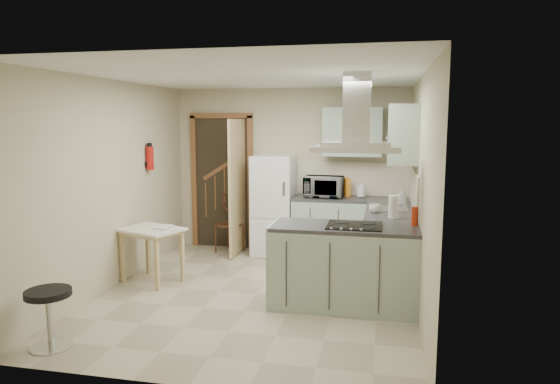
% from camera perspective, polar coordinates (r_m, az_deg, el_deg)
% --- Properties ---
extents(floor, '(4.20, 4.20, 0.00)m').
position_cam_1_polar(floor, '(5.96, -2.65, -11.57)').
color(floor, tan).
rests_on(floor, ground).
extents(ceiling, '(4.20, 4.20, 0.00)m').
position_cam_1_polar(ceiling, '(5.63, -2.83, 13.13)').
color(ceiling, silver).
rests_on(ceiling, back_wall).
extents(back_wall, '(3.60, 0.00, 3.60)m').
position_cam_1_polar(back_wall, '(7.70, 1.21, 2.47)').
color(back_wall, '#BDB392').
rests_on(back_wall, floor).
extents(left_wall, '(0.00, 4.20, 4.20)m').
position_cam_1_polar(left_wall, '(6.35, -18.65, 0.85)').
color(left_wall, '#BDB392').
rests_on(left_wall, floor).
extents(right_wall, '(0.00, 4.20, 4.20)m').
position_cam_1_polar(right_wall, '(5.49, 15.75, -0.10)').
color(right_wall, '#BDB392').
rests_on(right_wall, floor).
extents(doorway, '(1.10, 0.12, 2.10)m').
position_cam_1_polar(doorway, '(7.97, -6.64, 1.16)').
color(doorway, brown).
rests_on(doorway, floor).
extents(fridge, '(0.60, 0.60, 1.50)m').
position_cam_1_polar(fridge, '(7.51, -0.73, -1.52)').
color(fridge, white).
rests_on(fridge, floor).
extents(counter_back, '(1.08, 0.60, 0.90)m').
position_cam_1_polar(counter_back, '(7.43, 5.78, -4.02)').
color(counter_back, '#9EB2A0').
rests_on(counter_back, floor).
extents(counter_right, '(0.60, 1.95, 0.90)m').
position_cam_1_polar(counter_right, '(6.74, 12.31, -5.44)').
color(counter_right, '#9EB2A0').
rests_on(counter_right, floor).
extents(splashback, '(1.68, 0.02, 0.50)m').
position_cam_1_polar(splashback, '(7.58, 8.34, 1.54)').
color(splashback, beige).
rests_on(splashback, counter_back).
extents(wall_cabinet_back, '(0.85, 0.35, 0.70)m').
position_cam_1_polar(wall_cabinet_back, '(7.37, 8.29, 6.81)').
color(wall_cabinet_back, '#9EB2A0').
rests_on(wall_cabinet_back, back_wall).
extents(wall_cabinet_right, '(0.35, 0.90, 0.70)m').
position_cam_1_polar(wall_cabinet_right, '(6.28, 13.85, 6.45)').
color(wall_cabinet_right, '#9EB2A0').
rests_on(wall_cabinet_right, right_wall).
extents(peninsula, '(1.55, 0.65, 0.90)m').
position_cam_1_polar(peninsula, '(5.49, 7.36, -8.43)').
color(peninsula, '#9EB2A0').
rests_on(peninsula, floor).
extents(hob, '(0.58, 0.50, 0.01)m').
position_cam_1_polar(hob, '(5.37, 8.52, -3.80)').
color(hob, black).
rests_on(hob, peninsula).
extents(extractor_hood, '(0.90, 0.55, 0.10)m').
position_cam_1_polar(extractor_hood, '(5.26, 8.70, 4.91)').
color(extractor_hood, silver).
rests_on(extractor_hood, ceiling).
extents(sink, '(0.45, 0.40, 0.01)m').
position_cam_1_polar(sink, '(6.47, 12.44, -1.88)').
color(sink, silver).
rests_on(sink, counter_right).
extents(fire_extinguisher, '(0.10, 0.10, 0.32)m').
position_cam_1_polar(fire_extinguisher, '(7.09, -14.64, 3.75)').
color(fire_extinguisher, '#B2140F').
rests_on(fire_extinguisher, left_wall).
extents(drop_leaf_table, '(0.87, 0.77, 0.68)m').
position_cam_1_polar(drop_leaf_table, '(6.49, -14.40, -7.01)').
color(drop_leaf_table, tan).
rests_on(drop_leaf_table, floor).
extents(bentwood_chair, '(0.49, 0.49, 0.86)m').
position_cam_1_polar(bentwood_chair, '(7.72, -5.79, -3.70)').
color(bentwood_chair, '#4E331A').
rests_on(bentwood_chair, floor).
extents(stool, '(0.45, 0.45, 0.54)m').
position_cam_1_polar(stool, '(5.00, -24.83, -12.98)').
color(stool, black).
rests_on(stool, floor).
extents(microwave, '(0.57, 0.41, 0.31)m').
position_cam_1_polar(microwave, '(7.32, 5.01, 0.60)').
color(microwave, black).
rests_on(microwave, counter_back).
extents(kettle, '(0.17, 0.17, 0.20)m').
position_cam_1_polar(kettle, '(7.35, 9.25, 0.13)').
color(kettle, white).
rests_on(kettle, counter_back).
extents(cereal_box, '(0.14, 0.19, 0.27)m').
position_cam_1_polar(cereal_box, '(7.47, 7.59, 0.57)').
color(cereal_box, orange).
rests_on(cereal_box, counter_back).
extents(soap_bottle, '(0.12, 0.12, 0.20)m').
position_cam_1_polar(soap_bottle, '(6.88, 13.64, -0.52)').
color(soap_bottle, silver).
rests_on(soap_bottle, counter_right).
extents(paper_towel, '(0.14, 0.14, 0.27)m').
position_cam_1_polar(paper_towel, '(5.85, 12.82, -1.61)').
color(paper_towel, silver).
rests_on(paper_towel, counter_right).
extents(cup, '(0.16, 0.16, 0.11)m').
position_cam_1_polar(cup, '(6.16, 10.77, -1.88)').
color(cup, silver).
rests_on(cup, counter_right).
extents(red_bottle, '(0.09, 0.09, 0.20)m').
position_cam_1_polar(red_bottle, '(5.51, 15.15, -2.68)').
color(red_bottle, red).
rests_on(red_bottle, peninsula).
extents(book, '(0.20, 0.26, 0.11)m').
position_cam_1_polar(book, '(6.44, -13.97, -3.46)').
color(book, '#913043').
rests_on(book, drop_leaf_table).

